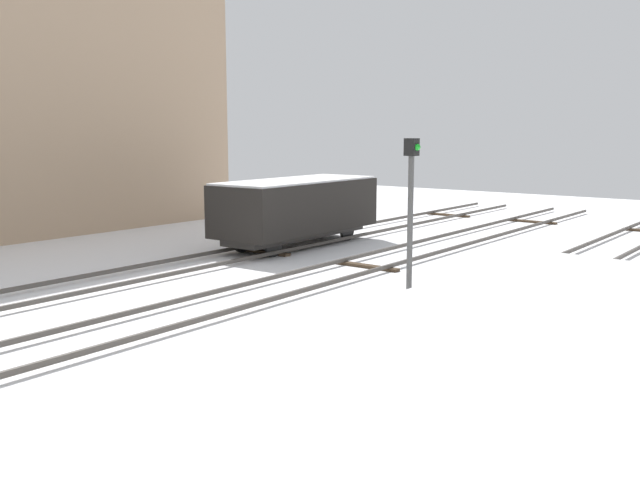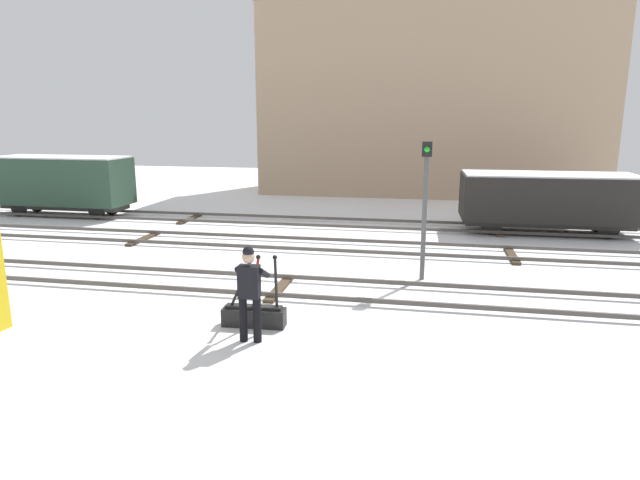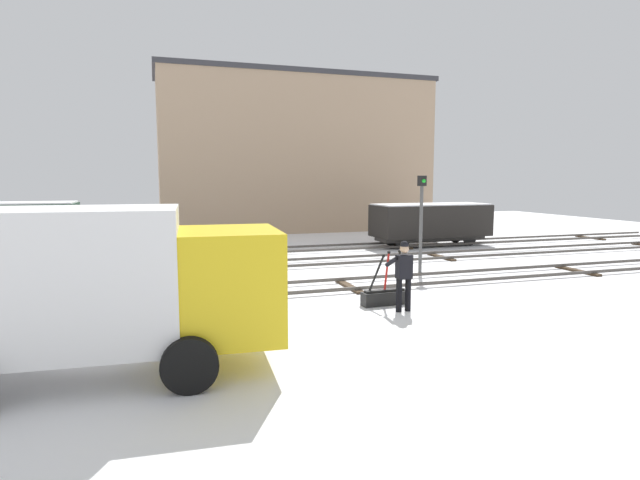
{
  "view_description": "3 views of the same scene",
  "coord_description": "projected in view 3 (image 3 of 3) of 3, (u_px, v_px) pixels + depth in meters",
  "views": [
    {
      "loc": [
        -9.36,
        -5.83,
        3.58
      ],
      "look_at": [
        1.15,
        2.29,
        1.52
      ],
      "focal_mm": 39.41,
      "sensor_mm": 36.0,
      "label": 1
    },
    {
      "loc": [
        3.36,
        -12.16,
        4.05
      ],
      "look_at": [
        0.71,
        1.39,
        0.95
      ],
      "focal_mm": 31.14,
      "sensor_mm": 36.0,
      "label": 2
    },
    {
      "loc": [
        -5.6,
        -14.47,
        3.34
      ],
      "look_at": [
        -0.18,
        2.39,
        1.21
      ],
      "focal_mm": 28.78,
      "sensor_mm": 36.0,
      "label": 3
    }
  ],
  "objects": [
    {
      "name": "perched_bird_roof_left",
      "position": [
        333.0,
        74.0,
        32.61
      ],
      "size": [
        0.28,
        0.21,
        0.13
      ],
      "rotation": [
        0.0,
        0.0,
        0.41
      ],
      "color": "#333338",
      "rests_on": "apartment_building"
    },
    {
      "name": "track_siding_far",
      "position": [
        286.0,
        250.0,
        23.39
      ],
      "size": [
        44.0,
        1.94,
        0.18
      ],
      "color": "#4C4742",
      "rests_on": "ground_plane"
    },
    {
      "name": "track_siding_near",
      "position": [
        309.0,
        262.0,
        19.91
      ],
      "size": [
        44.0,
        1.94,
        0.18
      ],
      "color": "#4C4742",
      "rests_on": "ground_plane"
    },
    {
      "name": "freight_car_back_track",
      "position": [
        0.0,
        229.0,
        19.79
      ],
      "size": [
        5.5,
        1.98,
        2.43
      ],
      "rotation": [
        0.0,
        0.0,
        -0.01
      ],
      "color": "#2D2B28",
      "rests_on": "ground_plane"
    },
    {
      "name": "perched_bird_roof_right",
      "position": [
        359.0,
        84.0,
        36.08
      ],
      "size": [
        0.28,
        0.15,
        0.13
      ],
      "rotation": [
        0.0,
        0.0,
        0.16
      ],
      "color": "#333338",
      "rests_on": "apartment_building"
    },
    {
      "name": "apartment_building",
      "position": [
        296.0,
        154.0,
        33.48
      ],
      "size": [
        17.52,
        5.77,
        9.88
      ],
      "color": "tan",
      "rests_on": "ground_plane"
    },
    {
      "name": "track_main_line",
      "position": [
        349.0,
        284.0,
        15.76
      ],
      "size": [
        44.0,
        1.94,
        0.18
      ],
      "color": "#4C4742",
      "rests_on": "ground_plane"
    },
    {
      "name": "switch_lever_frame",
      "position": [
        385.0,
        296.0,
        13.61
      ],
      "size": [
        1.26,
        0.42,
        1.45
      ],
      "rotation": [
        0.0,
        0.0,
        0.05
      ],
      "color": "black",
      "rests_on": "ground_plane"
    },
    {
      "name": "rail_worker",
      "position": [
        403.0,
        271.0,
        12.88
      ],
      "size": [
        0.56,
        0.68,
        1.8
      ],
      "rotation": [
        0.0,
        0.0,
        0.05
      ],
      "color": "black",
      "rests_on": "ground_plane"
    },
    {
      "name": "signal_post",
      "position": [
        421.0,
        213.0,
        18.01
      ],
      "size": [
        0.24,
        0.32,
        3.44
      ],
      "color": "#4C4C4C",
      "rests_on": "ground_plane"
    },
    {
      "name": "delivery_truck",
      "position": [
        107.0,
        282.0,
        8.59
      ],
      "size": [
        5.7,
        2.74,
        2.86
      ],
      "rotation": [
        0.0,
        0.0,
        -0.06
      ],
      "color": "gold",
      "rests_on": "ground_plane"
    },
    {
      "name": "ground_plane",
      "position": [
        349.0,
        288.0,
        15.77
      ],
      "size": [
        60.0,
        60.0,
        0.0
      ],
      "primitive_type": "plane",
      "color": "white"
    },
    {
      "name": "freight_car_mid_siding",
      "position": [
        431.0,
        221.0,
        25.53
      ],
      "size": [
        5.86,
        2.35,
        2.1
      ],
      "rotation": [
        0.0,
        0.0,
        0.02
      ],
      "color": "#2D2B28",
      "rests_on": "ground_plane"
    }
  ]
}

